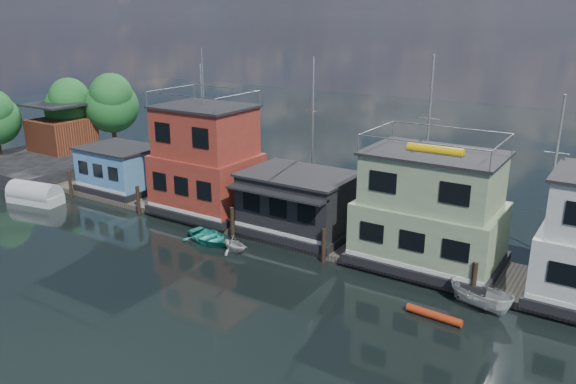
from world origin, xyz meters
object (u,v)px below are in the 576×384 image
Objects in this scene: houseboat_red at (207,162)px; houseboat_green at (430,211)px; houseboat_dark at (299,202)px; red_kayak at (434,315)px; tarp_runabout at (35,195)px; houseboat_blue at (120,168)px; dinghy_teal at (209,237)px; dinghy_white at (234,244)px; motorboat at (481,297)px.

houseboat_red is 17.01m from houseboat_green.
houseboat_red is 8.18m from houseboat_dark.
houseboat_green is 2.96× the size of red_kayak.
houseboat_dark is 1.54× the size of tarp_runabout.
houseboat_red is at bearing 179.86° from houseboat_dark.
houseboat_green is (26.50, 0.00, 1.34)m from houseboat_blue.
houseboat_dark is 22.24m from tarp_runabout.
dinghy_white reaches higher than dinghy_teal.
houseboat_green is at bearing 0.00° from houseboat_red.
tarp_runabout is 1.33× the size of motorboat.
houseboat_blue is 26.53m from houseboat_green.
tarp_runabout reaches higher than red_kayak.
houseboat_dark reaches higher than motorboat.
houseboat_red is 1.60× the size of houseboat_dark.
red_kayak is at bearing -66.96° from houseboat_green.
houseboat_red reaches higher than houseboat_green.
houseboat_dark is 6.37m from dinghy_teal.
red_kayak is (11.42, -5.67, -2.21)m from houseboat_dark.
motorboat is (30.59, -3.45, -1.51)m from houseboat_blue.
houseboat_dark is at bearing 156.95° from red_kayak.
houseboat_red is 20.61m from red_kayak.
houseboat_dark is at bearing -179.88° from houseboat_green.
red_kayak is at bearing -11.13° from houseboat_blue.
tarp_runabout is at bearing -165.85° from houseboat_dark.
houseboat_green reaches higher than houseboat_blue.
houseboat_green reaches higher than dinghy_white.
houseboat_blue reaches higher than dinghy_white.
houseboat_green reaches higher than red_kayak.
tarp_runabout is 34.64m from motorboat.
houseboat_green is 6.06m from motorboat.
houseboat_blue is 0.54× the size of houseboat_red.
houseboat_blue is at bearing 85.61° from dinghy_teal.
houseboat_red is 8.26m from dinghy_white.
tarp_runabout is 19.47m from dinghy_white.
houseboat_red is at bearing 54.24° from dinghy_teal.
houseboat_blue is at bearing -180.00° from houseboat_green.
dinghy_teal is (17.13, 1.25, -0.30)m from tarp_runabout.
houseboat_blue is 16.17m from dinghy_white.
dinghy_teal is (13.13, -4.19, -1.82)m from houseboat_blue.
houseboat_dark reaches higher than red_kayak.
houseboat_dark is 0.88× the size of houseboat_green.
houseboat_blue is 3.10× the size of dinghy_white.
dinghy_teal is (-4.37, -4.17, -2.03)m from houseboat_dark.
houseboat_green is 31.11m from tarp_runabout.
dinghy_teal is at bearing 177.93° from red_kayak.
motorboat is at bearing -40.15° from houseboat_green.
tarp_runabout is 1.69× the size of red_kayak.
dinghy_white reaches higher than red_kayak.
houseboat_dark reaches higher than dinghy_white.
houseboat_blue is 0.76× the size of houseboat_green.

